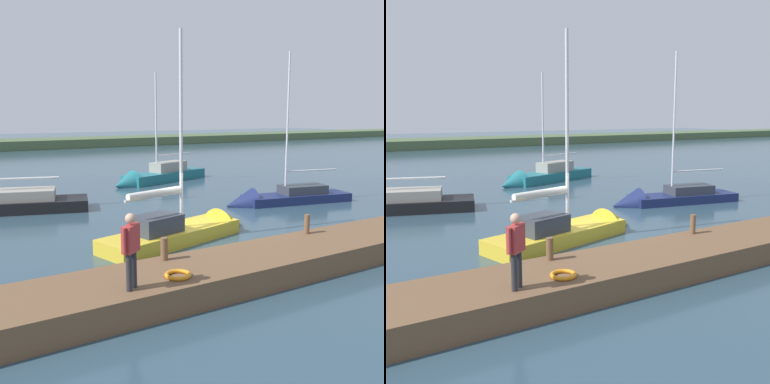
# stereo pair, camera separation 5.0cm
# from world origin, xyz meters

# --- Properties ---
(ground_plane) EXTENTS (200.00, 200.00, 0.00)m
(ground_plane) POSITION_xyz_m (0.00, 0.00, 0.00)
(ground_plane) COLOR #2D4756
(dock_pier) EXTENTS (21.27, 2.41, 0.70)m
(dock_pier) POSITION_xyz_m (0.00, 4.04, 0.35)
(dock_pier) COLOR brown
(dock_pier) RESTS_ON ground_plane
(mooring_post_near) EXTENTS (0.18, 0.18, 0.64)m
(mooring_post_near) POSITION_xyz_m (-2.13, 3.20, 1.02)
(mooring_post_near) COLOR brown
(mooring_post_near) RESTS_ON dock_pier
(mooring_post_far) EXTENTS (0.20, 0.20, 0.62)m
(mooring_post_far) POSITION_xyz_m (3.19, 3.20, 1.01)
(mooring_post_far) COLOR brown
(mooring_post_far) RESTS_ON dock_pier
(life_ring_buoy) EXTENTS (0.66, 0.66, 0.10)m
(life_ring_buoy) POSITION_xyz_m (3.52, 4.52, 0.75)
(life_ring_buoy) COLOR orange
(life_ring_buoy) RESTS_ON dock_pier
(sailboat_behind_pier) EXTENTS (8.00, 4.13, 8.02)m
(sailboat_behind_pier) POSITION_xyz_m (-5.23, -13.87, 0.26)
(sailboat_behind_pier) COLOR #1E6B75
(sailboat_behind_pier) RESTS_ON ground_plane
(sailboat_mid_channel) EXTENTS (7.02, 3.31, 8.24)m
(sailboat_mid_channel) POSITION_xyz_m (0.18, -0.49, 0.18)
(sailboat_mid_channel) COLOR gold
(sailboat_mid_channel) RESTS_ON ground_plane
(sailboat_near_dock) EXTENTS (7.12, 3.04, 8.43)m
(sailboat_near_dock) POSITION_xyz_m (-7.28, -3.79, 0.15)
(sailboat_near_dock) COLOR navy
(sailboat_near_dock) RESTS_ON ground_plane
(person_on_dock) EXTENTS (0.55, 0.46, 1.75)m
(person_on_dock) POSITION_xyz_m (4.80, 4.67, 1.72)
(person_on_dock) COLOR #28282D
(person_on_dock) RESTS_ON dock_pier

